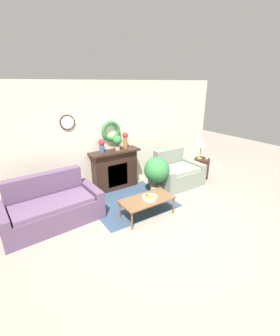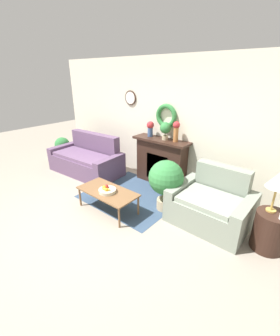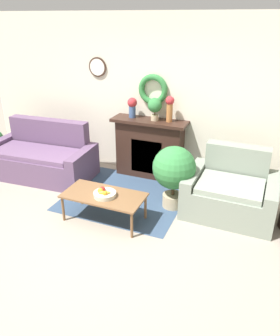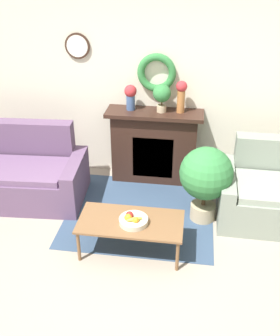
{
  "view_description": "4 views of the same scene",
  "coord_description": "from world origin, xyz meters",
  "px_view_note": "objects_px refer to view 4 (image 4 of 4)",
  "views": [
    {
      "loc": [
        -2.46,
        -2.7,
        2.64
      ],
      "look_at": [
        0.09,
        1.15,
        0.88
      ],
      "focal_mm": 24.0,
      "sensor_mm": 36.0,
      "label": 1
    },
    {
      "loc": [
        2.64,
        -1.73,
        2.35
      ],
      "look_at": [
        0.07,
        1.36,
        0.65
      ],
      "focal_mm": 24.0,
      "sensor_mm": 36.0,
      "label": 2
    },
    {
      "loc": [
        1.86,
        -2.79,
        2.62
      ],
      "look_at": [
        0.25,
        1.13,
        0.64
      ],
      "focal_mm": 35.0,
      "sensor_mm": 36.0,
      "label": 3
    },
    {
      "loc": [
        0.49,
        -2.67,
        2.96
      ],
      "look_at": [
        -0.06,
        1.2,
        0.73
      ],
      "focal_mm": 42.0,
      "sensor_mm": 36.0,
      "label": 4
    }
  ],
  "objects_px": {
    "fruit_bowl": "(133,220)",
    "potted_plant_floor_by_loveseat": "(206,176)",
    "vase_on_mantel_left": "(131,95)",
    "potted_plant_on_mantel": "(162,95)",
    "fireplace": "(154,146)",
    "loveseat_right": "(271,193)",
    "coffee_table": "(131,223)",
    "couch_left": "(13,174)",
    "vase_on_mantel_right": "(181,94)"
  },
  "relations": [
    {
      "from": "fruit_bowl",
      "to": "potted_plant_floor_by_loveseat",
      "type": "distance_m",
      "value": 1.06
    },
    {
      "from": "vase_on_mantel_left",
      "to": "potted_plant_on_mantel",
      "type": "distance_m",
      "value": 0.42
    },
    {
      "from": "fireplace",
      "to": "loveseat_right",
      "type": "distance_m",
      "value": 1.67
    },
    {
      "from": "coffee_table",
      "to": "fruit_bowl",
      "type": "distance_m",
      "value": 0.09
    },
    {
      "from": "fireplace",
      "to": "potted_plant_on_mantel",
      "type": "xyz_separation_m",
      "value": [
        0.09,
        -0.01,
        0.75
      ]
    },
    {
      "from": "couch_left",
      "to": "loveseat_right",
      "type": "relative_size",
      "value": 1.51
    },
    {
      "from": "vase_on_mantel_right",
      "to": "potted_plant_floor_by_loveseat",
      "type": "bearing_deg",
      "value": -66.97
    },
    {
      "from": "fruit_bowl",
      "to": "vase_on_mantel_right",
      "type": "height_order",
      "value": "vase_on_mantel_right"
    },
    {
      "from": "vase_on_mantel_left",
      "to": "vase_on_mantel_right",
      "type": "xyz_separation_m",
      "value": [
        0.66,
        0.0,
        0.05
      ]
    },
    {
      "from": "potted_plant_on_mantel",
      "to": "vase_on_mantel_left",
      "type": "bearing_deg",
      "value": 177.23
    },
    {
      "from": "fruit_bowl",
      "to": "vase_on_mantel_right",
      "type": "relative_size",
      "value": 0.73
    },
    {
      "from": "loveseat_right",
      "to": "fruit_bowl",
      "type": "height_order",
      "value": "loveseat_right"
    },
    {
      "from": "loveseat_right",
      "to": "potted_plant_floor_by_loveseat",
      "type": "height_order",
      "value": "potted_plant_floor_by_loveseat"
    },
    {
      "from": "couch_left",
      "to": "loveseat_right",
      "type": "height_order",
      "value": "couch_left"
    },
    {
      "from": "coffee_table",
      "to": "vase_on_mantel_right",
      "type": "xyz_separation_m",
      "value": [
        0.41,
        1.57,
        0.92
      ]
    },
    {
      "from": "loveseat_right",
      "to": "fruit_bowl",
      "type": "xyz_separation_m",
      "value": [
        -1.55,
        -0.93,
        0.13
      ]
    },
    {
      "from": "loveseat_right",
      "to": "potted_plant_on_mantel",
      "type": "relative_size",
      "value": 3.4
    },
    {
      "from": "fruit_bowl",
      "to": "potted_plant_on_mantel",
      "type": "xyz_separation_m",
      "value": [
        0.13,
        1.59,
        0.83
      ]
    },
    {
      "from": "couch_left",
      "to": "coffee_table",
      "type": "relative_size",
      "value": 1.71
    },
    {
      "from": "couch_left",
      "to": "potted_plant_on_mantel",
      "type": "xyz_separation_m",
      "value": [
        1.87,
        0.68,
        0.95
      ]
    },
    {
      "from": "fruit_bowl",
      "to": "vase_on_mantel_left",
      "type": "xyz_separation_m",
      "value": [
        -0.28,
        1.61,
        0.8
      ]
    },
    {
      "from": "fireplace",
      "to": "potted_plant_floor_by_loveseat",
      "type": "xyz_separation_m",
      "value": [
        0.71,
        -0.86,
        0.08
      ]
    },
    {
      "from": "coffee_table",
      "to": "potted_plant_on_mantel",
      "type": "bearing_deg",
      "value": 84.06
    },
    {
      "from": "fireplace",
      "to": "coffee_table",
      "type": "height_order",
      "value": "fireplace"
    },
    {
      "from": "vase_on_mantel_left",
      "to": "fireplace",
      "type": "bearing_deg",
      "value": -0.99
    },
    {
      "from": "fireplace",
      "to": "vase_on_mantel_right",
      "type": "bearing_deg",
      "value": 0.95
    },
    {
      "from": "loveseat_right",
      "to": "fireplace",
      "type": "bearing_deg",
      "value": 156.8
    },
    {
      "from": "vase_on_mantel_left",
      "to": "potted_plant_on_mantel",
      "type": "relative_size",
      "value": 0.9
    },
    {
      "from": "fruit_bowl",
      "to": "vase_on_mantel_left",
      "type": "height_order",
      "value": "vase_on_mantel_left"
    },
    {
      "from": "vase_on_mantel_left",
      "to": "potted_plant_floor_by_loveseat",
      "type": "height_order",
      "value": "vase_on_mantel_left"
    },
    {
      "from": "couch_left",
      "to": "loveseat_right",
      "type": "distance_m",
      "value": 3.3
    },
    {
      "from": "loveseat_right",
      "to": "fruit_bowl",
      "type": "distance_m",
      "value": 1.81
    },
    {
      "from": "loveseat_right",
      "to": "vase_on_mantel_left",
      "type": "distance_m",
      "value": 2.16
    },
    {
      "from": "fruit_bowl",
      "to": "loveseat_right",
      "type": "bearing_deg",
      "value": 30.84
    },
    {
      "from": "potted_plant_floor_by_loveseat",
      "to": "potted_plant_on_mantel",
      "type": "bearing_deg",
      "value": 126.02
    },
    {
      "from": "coffee_table",
      "to": "potted_plant_floor_by_loveseat",
      "type": "height_order",
      "value": "potted_plant_floor_by_loveseat"
    },
    {
      "from": "coffee_table",
      "to": "potted_plant_floor_by_loveseat",
      "type": "bearing_deg",
      "value": 42.16
    },
    {
      "from": "fruit_bowl",
      "to": "potted_plant_floor_by_loveseat",
      "type": "bearing_deg",
      "value": 44.81
    },
    {
      "from": "fireplace",
      "to": "loveseat_right",
      "type": "height_order",
      "value": "fireplace"
    },
    {
      "from": "potted_plant_on_mantel",
      "to": "potted_plant_floor_by_loveseat",
      "type": "distance_m",
      "value": 1.24
    },
    {
      "from": "vase_on_mantel_right",
      "to": "vase_on_mantel_left",
      "type": "bearing_deg",
      "value": 180.0
    },
    {
      "from": "loveseat_right",
      "to": "coffee_table",
      "type": "height_order",
      "value": "loveseat_right"
    },
    {
      "from": "coffee_table",
      "to": "potted_plant_on_mantel",
      "type": "distance_m",
      "value": 1.8
    },
    {
      "from": "couch_left",
      "to": "loveseat_right",
      "type": "xyz_separation_m",
      "value": [
        3.3,
        0.02,
        -0.01
      ]
    },
    {
      "from": "vase_on_mantel_right",
      "to": "fireplace",
      "type": "bearing_deg",
      "value": -179.05
    },
    {
      "from": "potted_plant_on_mantel",
      "to": "potted_plant_floor_by_loveseat",
      "type": "relative_size",
      "value": 0.39
    },
    {
      "from": "fruit_bowl",
      "to": "vase_on_mantel_right",
      "type": "xyz_separation_m",
      "value": [
        0.38,
        1.61,
        0.84
      ]
    },
    {
      "from": "coffee_table",
      "to": "potted_plant_floor_by_loveseat",
      "type": "relative_size",
      "value": 1.17
    },
    {
      "from": "loveseat_right",
      "to": "vase_on_mantel_right",
      "type": "distance_m",
      "value": 1.67
    },
    {
      "from": "loveseat_right",
      "to": "potted_plant_floor_by_loveseat",
      "type": "relative_size",
      "value": 1.33
    }
  ]
}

